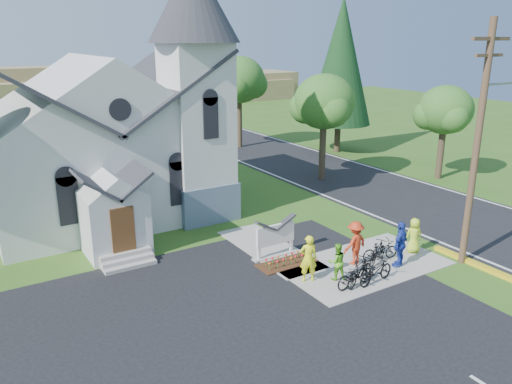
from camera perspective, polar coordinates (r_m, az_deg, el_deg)
ground at (r=20.60m, az=10.06°, el=-9.70°), size 120.00×120.00×0.00m
parking_lot at (r=15.75m, az=-5.20°, el=-18.74°), size 20.00×16.00×0.02m
road at (r=37.48m, az=6.37°, el=2.88°), size 8.00×90.00×0.02m
sidewalk at (r=21.86m, az=12.17°, el=-8.12°), size 7.00×4.00×0.05m
church at (r=27.21m, az=-16.56°, el=8.10°), size 12.35×12.00×13.00m
church_sign at (r=21.79m, az=2.23°, el=-4.93°), size 2.20×0.40×1.70m
flower_bed at (r=21.51m, az=3.55°, el=-8.14°), size 2.60×1.10×0.07m
utility_pole at (r=21.88m, az=24.12°, el=5.63°), size 3.45×0.28×10.00m
tree_road_near at (r=33.29m, az=7.82°, el=10.13°), size 4.00×4.00×7.05m
tree_road_mid at (r=43.37m, az=-1.94°, el=12.66°), size 4.40×4.40×7.80m
tree_road_far at (r=35.62m, az=20.82°, el=8.70°), size 3.60×3.60×6.30m
conifer at (r=41.87m, az=9.69°, el=14.47°), size 5.20×5.20×12.40m
distant_hills at (r=71.96m, az=-19.20°, el=10.68°), size 61.00×10.00×5.60m
cyclist_0 at (r=19.72m, az=6.00°, el=-7.54°), size 0.82×0.69×1.91m
bike_0 at (r=19.76m, az=11.25°, el=-9.28°), size 1.87×0.75×0.96m
cyclist_1 at (r=20.07m, az=9.21°, el=-7.85°), size 0.87×0.76×1.52m
bike_1 at (r=19.91m, az=11.76°, el=-8.90°), size 1.88×1.05×1.09m
cyclist_2 at (r=21.68m, az=16.17°, el=-5.74°), size 1.25×0.84×1.97m
bike_2 at (r=20.21m, az=13.53°, el=-8.77°), size 1.95×0.90×0.99m
cyclist_3 at (r=21.46m, az=11.26°, el=-5.72°), size 1.29×0.84×1.89m
bike_3 at (r=21.90m, az=13.74°, el=-6.69°), size 1.69×1.07×0.99m
cyclist_4 at (r=23.26m, az=17.60°, el=-4.76°), size 0.91×0.76×1.60m
bike_4 at (r=22.23m, az=14.00°, el=-6.47°), size 1.79×0.91×0.89m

